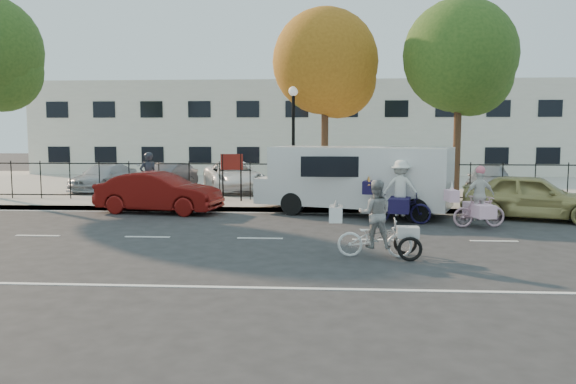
# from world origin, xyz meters

# --- Properties ---
(ground) EXTENTS (120.00, 120.00, 0.00)m
(ground) POSITION_xyz_m (0.00, 0.00, 0.00)
(ground) COLOR #333334
(road_markings) EXTENTS (60.00, 9.52, 0.01)m
(road_markings) POSITION_xyz_m (0.00, 0.00, 0.01)
(road_markings) COLOR silver
(road_markings) RESTS_ON ground
(curb) EXTENTS (60.00, 0.10, 0.15)m
(curb) POSITION_xyz_m (0.00, 5.05, 0.07)
(curb) COLOR #A8A399
(curb) RESTS_ON ground
(sidewalk) EXTENTS (60.00, 2.20, 0.15)m
(sidewalk) POSITION_xyz_m (0.00, 6.10, 0.07)
(sidewalk) COLOR #A8A399
(sidewalk) RESTS_ON ground
(parking_lot) EXTENTS (60.00, 15.60, 0.15)m
(parking_lot) POSITION_xyz_m (0.00, 15.00, 0.07)
(parking_lot) COLOR #A8A399
(parking_lot) RESTS_ON ground
(iron_fence) EXTENTS (58.00, 0.06, 1.50)m
(iron_fence) POSITION_xyz_m (0.00, 7.20, 0.90)
(iron_fence) COLOR black
(iron_fence) RESTS_ON sidewalk
(building) EXTENTS (34.00, 10.00, 6.00)m
(building) POSITION_xyz_m (0.00, 25.00, 3.00)
(building) COLOR silver
(building) RESTS_ON ground
(lamppost) EXTENTS (0.36, 0.36, 4.33)m
(lamppost) POSITION_xyz_m (0.50, 6.80, 3.11)
(lamppost) COLOR black
(lamppost) RESTS_ON sidewalk
(street_sign) EXTENTS (0.85, 0.06, 1.80)m
(street_sign) POSITION_xyz_m (-1.85, 6.80, 1.42)
(street_sign) COLOR black
(street_sign) RESTS_ON sidewalk
(zebra_trike) EXTENTS (2.00, 0.77, 1.72)m
(zebra_trike) POSITION_xyz_m (2.80, -2.05, 0.66)
(zebra_trike) COLOR white
(zebra_trike) RESTS_ON ground
(unicorn_bike) EXTENTS (1.82, 1.29, 1.80)m
(unicorn_bike) POSITION_xyz_m (6.15, 2.13, 0.67)
(unicorn_bike) COLOR #D6A3B5
(unicorn_bike) RESTS_ON ground
(bull_bike) EXTENTS (2.14, 1.49, 1.93)m
(bull_bike) POSITION_xyz_m (3.96, 2.75, 0.77)
(bull_bike) COLOR black
(bull_bike) RESTS_ON ground
(white_van) EXTENTS (6.93, 3.97, 2.28)m
(white_van) POSITION_xyz_m (2.76, 4.50, 1.26)
(white_van) COLOR white
(white_van) RESTS_ON ground
(red_sedan) EXTENTS (4.46, 2.18, 1.41)m
(red_sedan) POSITION_xyz_m (-4.01, 4.50, 0.70)
(red_sedan) COLOR #5B0C0A
(red_sedan) RESTS_ON ground
(gold_sedan) EXTENTS (4.61, 3.08, 1.46)m
(gold_sedan) POSITION_xyz_m (8.28, 3.82, 0.73)
(gold_sedan) COLOR tan
(gold_sedan) RESTS_ON ground
(pedestrian) EXTENTS (0.81, 0.77, 1.87)m
(pedestrian) POSITION_xyz_m (-5.10, 6.80, 1.08)
(pedestrian) COLOR black
(pedestrian) RESTS_ON sidewalk
(lot_car_a) EXTENTS (2.40, 4.29, 1.17)m
(lot_car_a) POSITION_xyz_m (-8.34, 10.53, 0.74)
(lot_car_a) COLOR #ADAFB5
(lot_car_a) RESTS_ON parking_lot
(lot_car_b) EXTENTS (3.65, 5.24, 1.33)m
(lot_car_b) POSITION_xyz_m (-2.41, 10.59, 0.81)
(lot_car_b) COLOR white
(lot_car_b) RESTS_ON parking_lot
(lot_car_c) EXTENTS (2.14, 4.00, 1.25)m
(lot_car_c) POSITION_xyz_m (-5.36, 10.15, 0.78)
(lot_car_c) COLOR #48494F
(lot_car_c) RESTS_ON parking_lot
(lot_car_d) EXTENTS (2.91, 4.22, 1.33)m
(lot_car_d) POSITION_xyz_m (8.57, 9.59, 0.82)
(lot_car_d) COLOR #95989C
(lot_car_d) RESTS_ON parking_lot
(tree_mid) EXTENTS (4.15, 4.15, 7.62)m
(tree_mid) POSITION_xyz_m (1.83, 8.11, 5.33)
(tree_mid) COLOR #442D1D
(tree_mid) RESTS_ON ground
(tree_east) EXTENTS (4.22, 4.22, 7.73)m
(tree_east) POSITION_xyz_m (6.83, 7.36, 5.41)
(tree_east) COLOR #442D1D
(tree_east) RESTS_ON ground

